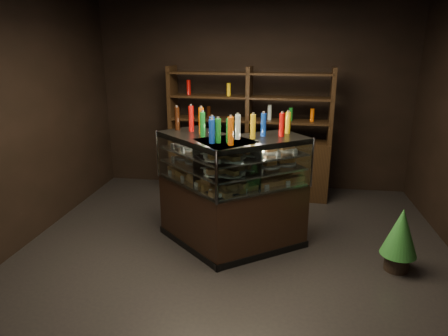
{
  "coord_description": "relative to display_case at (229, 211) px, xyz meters",
  "views": [
    {
      "loc": [
        0.48,
        -4.0,
        2.29
      ],
      "look_at": [
        -0.13,
        0.16,
        1.0
      ],
      "focal_mm": 32.0,
      "sensor_mm": 36.0,
      "label": 1
    }
  ],
  "objects": [
    {
      "name": "back_shelving",
      "position": [
        0.06,
        1.78,
        0.16
      ],
      "size": [
        2.51,
        0.57,
        2.0
      ],
      "rotation": [
        0.0,
        0.0,
        -0.06
      ],
      "color": "black",
      "rests_on": "ground"
    },
    {
      "name": "room_shell",
      "position": [
        0.09,
        -0.27,
        1.49
      ],
      "size": [
        5.02,
        5.02,
        3.01
      ],
      "color": "black",
      "rests_on": "ground"
    },
    {
      "name": "ground",
      "position": [
        0.09,
        -0.27,
        -0.45
      ],
      "size": [
        5.0,
        5.0,
        0.0
      ],
      "primitive_type": "plane",
      "color": "black",
      "rests_on": "ground"
    },
    {
      "name": "bottles_top",
      "position": [
        0.0,
        0.0,
        1.01
      ],
      "size": [
        1.36,
        0.75,
        0.3
      ],
      "color": "silver",
      "rests_on": "display_case"
    },
    {
      "name": "potted_conifer",
      "position": [
        1.84,
        -0.28,
        0.0
      ],
      "size": [
        0.37,
        0.37,
        0.79
      ],
      "rotation": [
        0.0,
        0.0,
        0.35
      ],
      "color": "black",
      "rests_on": "ground"
    },
    {
      "name": "food_display",
      "position": [
        -0.0,
        -0.0,
        0.55
      ],
      "size": [
        1.53,
        0.89,
        0.42
      ],
      "color": "#CE924A",
      "rests_on": "display_case"
    },
    {
      "name": "display_case",
      "position": [
        0.0,
        0.0,
        0.0
      ],
      "size": [
        1.86,
        1.29,
        1.33
      ],
      "rotation": [
        0.0,
        0.0,
        -0.07
      ],
      "color": "black",
      "rests_on": "ground"
    }
  ]
}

